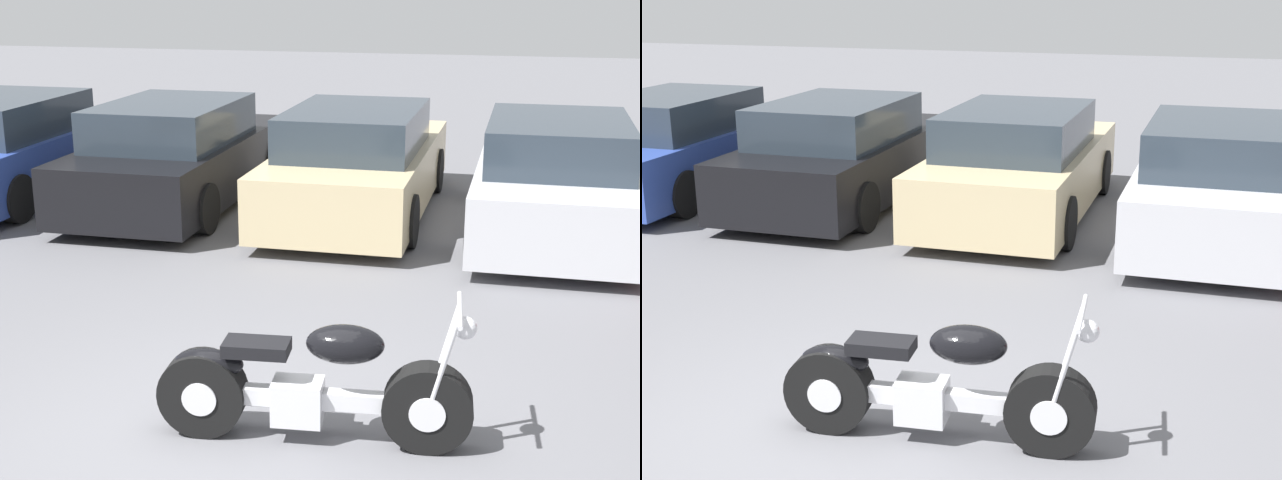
% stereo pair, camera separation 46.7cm
% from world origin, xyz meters
% --- Properties ---
extents(ground_plane, '(60.00, 60.00, 0.00)m').
position_xyz_m(ground_plane, '(0.00, 0.00, 0.00)').
color(ground_plane, slate).
extents(motorcycle, '(2.14, 0.62, 1.02)m').
position_xyz_m(motorcycle, '(0.54, 0.21, 0.39)').
color(motorcycle, black).
rests_on(motorcycle, ground_plane).
extents(parked_car_blue, '(1.89, 4.52, 1.42)m').
position_xyz_m(parked_car_blue, '(-5.24, 6.01, 0.66)').
color(parked_car_blue, '#2D479E').
rests_on(parked_car_blue, ground_plane).
extents(parked_car_black, '(1.89, 4.52, 1.42)m').
position_xyz_m(parked_car_black, '(-2.76, 6.10, 0.66)').
color(parked_car_black, black).
rests_on(parked_car_black, ground_plane).
extents(parked_car_champagne, '(1.89, 4.52, 1.42)m').
position_xyz_m(parked_car_champagne, '(-0.28, 6.11, 0.66)').
color(parked_car_champagne, '#C6B284').
rests_on(parked_car_champagne, ground_plane).
extents(parked_car_silver, '(1.89, 4.52, 1.42)m').
position_xyz_m(parked_car_silver, '(2.20, 5.82, 0.66)').
color(parked_car_silver, '#BCBCC1').
rests_on(parked_car_silver, ground_plane).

